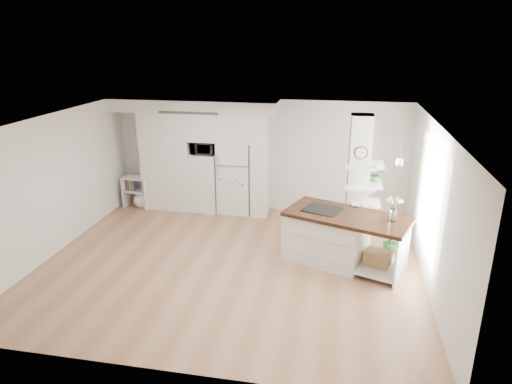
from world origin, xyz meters
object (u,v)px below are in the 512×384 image
refrigerator (235,177)px  floor_plant_a (357,231)px  kitchen_island (333,236)px  bookshelf (139,194)px

refrigerator → floor_plant_a: size_ratio=3.41×
kitchen_island → bookshelf: kitchen_island is taller
refrigerator → floor_plant_a: 3.23m
bookshelf → floor_plant_a: size_ratio=1.52×
refrigerator → kitchen_island: refrigerator is taller
kitchen_island → bookshelf: bearing=177.4°
kitchen_island → floor_plant_a: size_ratio=4.77×
floor_plant_a → bookshelf: bearing=168.1°
kitchen_island → bookshelf: size_ratio=3.13×
refrigerator → kitchen_island: size_ratio=0.71×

